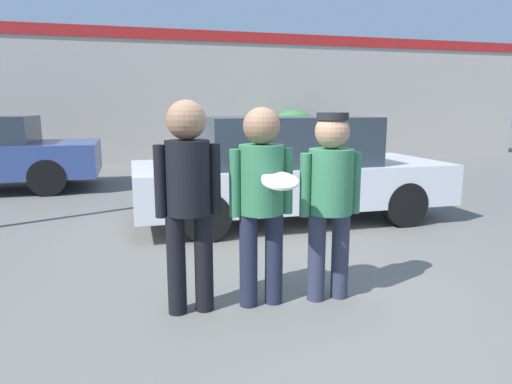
{
  "coord_description": "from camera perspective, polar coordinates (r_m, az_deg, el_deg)",
  "views": [
    {
      "loc": [
        -1.27,
        -3.45,
        1.64
      ],
      "look_at": [
        -0.27,
        0.21,
        0.93
      ],
      "focal_mm": 32.0,
      "sensor_mm": 36.0,
      "label": 1
    }
  ],
  "objects": [
    {
      "name": "storefront_building",
      "position": [
        13.73,
        -10.22,
        11.64
      ],
      "size": [
        24.0,
        0.22,
        3.81
      ],
      "color": "#B2A89E",
      "rests_on": "ground"
    },
    {
      "name": "shrub",
      "position": [
        13.55,
        4.74,
        6.91
      ],
      "size": [
        1.56,
        1.56,
        1.56
      ],
      "color": "#387A3D",
      "rests_on": "ground"
    },
    {
      "name": "parked_car_near",
      "position": [
        6.7,
        4.06,
        2.86
      ],
      "size": [
        4.5,
        1.87,
        1.51
      ],
      "color": "silver",
      "rests_on": "ground"
    },
    {
      "name": "ground_plane",
      "position": [
        4.03,
        4.6,
        -13.53
      ],
      "size": [
        56.0,
        56.0,
        0.0
      ],
      "primitive_type": "plane",
      "color": "#66635E"
    },
    {
      "name": "person_left",
      "position": [
        3.59,
        -8.48,
        0.34
      ],
      "size": [
        0.51,
        0.34,
        1.7
      ],
      "color": "black",
      "rests_on": "ground"
    },
    {
      "name": "person_right",
      "position": [
        3.86,
        9.28,
        0.25
      ],
      "size": [
        0.54,
        0.37,
        1.6
      ],
      "color": "#2D3347",
      "rests_on": "ground"
    },
    {
      "name": "person_middle_with_frisbee",
      "position": [
        3.69,
        0.71,
        0.21
      ],
      "size": [
        0.53,
        0.58,
        1.64
      ],
      "color": "#1E2338",
      "rests_on": "ground"
    }
  ]
}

